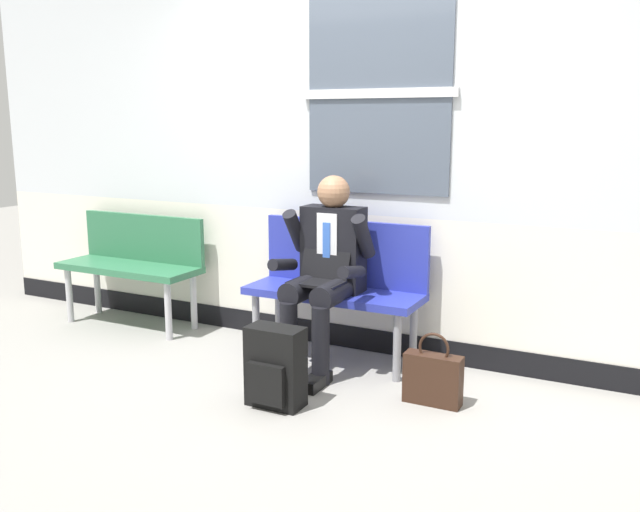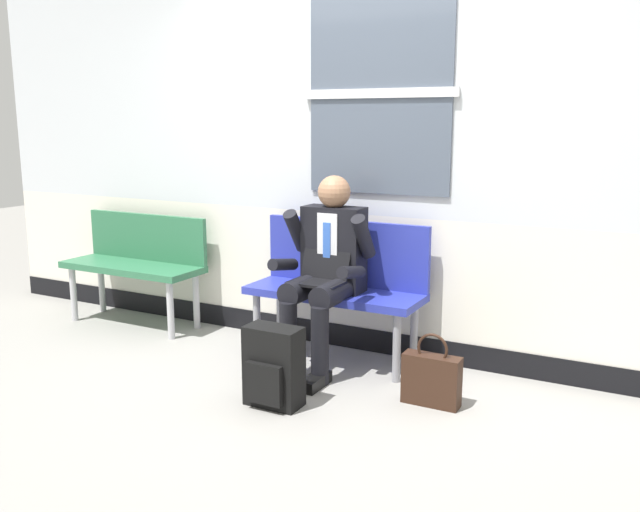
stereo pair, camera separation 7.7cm
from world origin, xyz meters
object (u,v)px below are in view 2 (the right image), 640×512
Objects in this scene: bench_with_person at (339,280)px; handbag at (431,379)px; bench_empty at (138,259)px; backpack at (273,367)px; person_seated at (325,268)px.

handbag is at bearing -29.07° from bench_with_person.
bench_empty is 2.01m from backpack.
backpack reaches higher than handbag.
handbag is at bearing -9.76° from bench_empty.
person_seated is at bearing -6.26° from bench_empty.
person_seated is at bearing -90.00° from bench_with_person.
bench_empty is 2.52× the size of backpack.
bench_with_person is 0.95× the size of person_seated.
bench_with_person is 2.80× the size of handbag.
person_seated is (1.76, -0.19, 0.14)m from bench_empty.
bench_with_person is 1.02× the size of bench_empty.
handbag is (0.81, -0.45, -0.39)m from bench_with_person.
bench_empty is 1.77m from person_seated.
backpack is 1.09× the size of handbag.
backpack is at bearing -87.59° from person_seated.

